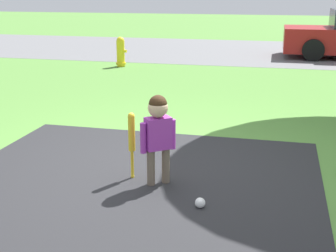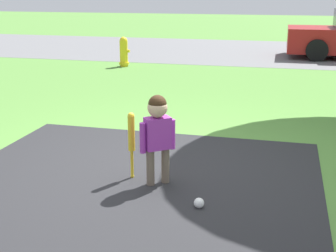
{
  "view_description": "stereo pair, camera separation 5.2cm",
  "coord_description": "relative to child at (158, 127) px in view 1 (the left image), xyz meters",
  "views": [
    {
      "loc": [
        1.03,
        -4.74,
        1.85
      ],
      "look_at": [
        -0.06,
        -0.23,
        0.48
      ],
      "focal_mm": 50.0,
      "sensor_mm": 36.0,
      "label": 1
    },
    {
      "loc": [
        1.08,
        -4.72,
        1.85
      ],
      "look_at": [
        -0.06,
        -0.23,
        0.48
      ],
      "focal_mm": 50.0,
      "sensor_mm": 36.0,
      "label": 2
    }
  ],
  "objects": [
    {
      "name": "ground_plane",
      "position": [
        0.06,
        0.63,
        -0.58
      ],
      "size": [
        60.0,
        60.0,
        0.0
      ],
      "primitive_type": "plane",
      "color": "#518438"
    },
    {
      "name": "street_strip",
      "position": [
        0.06,
        10.33,
        -0.58
      ],
      "size": [
        40.0,
        6.0,
        0.01
      ],
      "color": "slate",
      "rests_on": "ground"
    },
    {
      "name": "child",
      "position": [
        0.0,
        0.0,
        0.0
      ],
      "size": [
        0.3,
        0.26,
        0.89
      ],
      "rotation": [
        0.0,
        0.0,
        0.66
      ],
      "color": "#6B5B4C",
      "rests_on": "ground"
    },
    {
      "name": "baseball_bat",
      "position": [
        -0.29,
        0.08,
        -0.14
      ],
      "size": [
        0.07,
        0.07,
        0.68
      ],
      "color": "yellow",
      "rests_on": "ground"
    },
    {
      "name": "sports_ball",
      "position": [
        0.49,
        -0.42,
        -0.53
      ],
      "size": [
        0.09,
        0.09,
        0.09
      ],
      "color": "white",
      "rests_on": "ground"
    },
    {
      "name": "fire_hydrant",
      "position": [
        -2.71,
        6.7,
        -0.23
      ],
      "size": [
        0.27,
        0.24,
        0.72
      ],
      "color": "yellow",
      "rests_on": "ground"
    }
  ]
}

